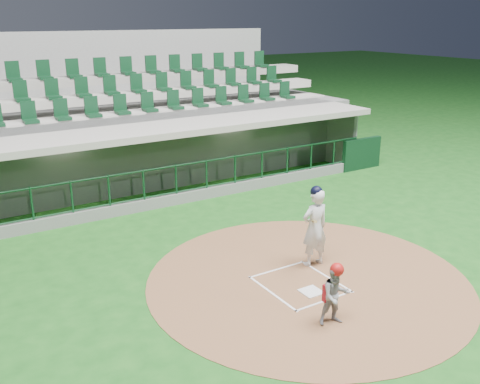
# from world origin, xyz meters

# --- Properties ---
(ground) EXTENTS (120.00, 120.00, 0.00)m
(ground) POSITION_xyz_m (0.00, 0.00, 0.00)
(ground) COLOR #164D16
(ground) RESTS_ON ground
(dirt_circle) EXTENTS (7.20, 7.20, 0.01)m
(dirt_circle) POSITION_xyz_m (0.30, -0.20, 0.01)
(dirt_circle) COLOR brown
(dirt_circle) RESTS_ON ground
(home_plate) EXTENTS (0.43, 0.43, 0.02)m
(home_plate) POSITION_xyz_m (0.00, -0.70, 0.02)
(home_plate) COLOR white
(home_plate) RESTS_ON dirt_circle
(batter_box_chalk) EXTENTS (1.55, 1.80, 0.01)m
(batter_box_chalk) POSITION_xyz_m (0.00, -0.30, 0.02)
(batter_box_chalk) COLOR white
(batter_box_chalk) RESTS_ON ground
(dugout_structure) EXTENTS (16.40, 3.70, 3.00)m
(dugout_structure) POSITION_xyz_m (0.16, 7.82, 0.96)
(dugout_structure) COLOR slate
(dugout_structure) RESTS_ON ground
(seating_deck) EXTENTS (17.00, 6.72, 5.15)m
(seating_deck) POSITION_xyz_m (0.00, 10.91, 1.42)
(seating_deck) COLOR slate
(seating_deck) RESTS_ON ground
(batter) EXTENTS (0.89, 0.88, 1.96)m
(batter) POSITION_xyz_m (0.89, 0.33, 0.99)
(batter) COLOR silver
(batter) RESTS_ON dirt_circle
(catcher) EXTENTS (0.68, 0.59, 1.27)m
(catcher) POSITION_xyz_m (-0.40, -1.87, 0.64)
(catcher) COLOR gray
(catcher) RESTS_ON dirt_circle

